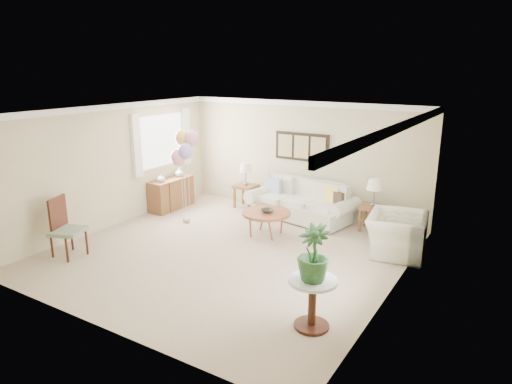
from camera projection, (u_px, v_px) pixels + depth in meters
ground_plane at (230, 252)px, 8.52m from camera, size 6.00×6.00×0.00m
room_shell at (226, 165)px, 8.22m from camera, size 6.04×6.04×2.60m
wall_art_triptych at (302, 147)px, 10.55m from camera, size 1.35×0.06×0.65m
sofa at (302, 204)px, 10.29m from camera, size 2.56×1.30×0.89m
end_table_left at (246, 188)px, 11.12m from camera, size 0.52×0.48×0.57m
end_table_right at (373, 210)px, 9.52m from camera, size 0.50×0.46×0.55m
lamp_left at (246, 168)px, 10.98m from camera, size 0.30×0.30×0.54m
lamp_right at (375, 185)px, 9.38m from camera, size 0.33×0.33×0.57m
coffee_table at (266, 214)px, 9.25m from camera, size 0.99×0.99×0.50m
decor_bowl at (267, 211)px, 9.21m from camera, size 0.31×0.31×0.06m
armchair at (396, 234)px, 8.36m from camera, size 1.15×1.28×0.75m
side_table at (313, 291)px, 5.92m from camera, size 0.64×0.64×0.70m
potted_plant at (314, 253)px, 5.76m from camera, size 0.50×0.50×0.74m
accent_chair at (65, 226)px, 8.24m from camera, size 0.69×0.69×1.08m
credenza at (171, 194)px, 11.05m from camera, size 0.46×1.20×0.74m
vase_white at (161, 178)px, 10.63m from camera, size 0.22×0.22×0.19m
vase_sage at (179, 172)px, 11.16m from camera, size 0.25×0.25×0.21m
balloon_cluster at (184, 147)px, 9.70m from camera, size 0.52×0.53×2.05m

